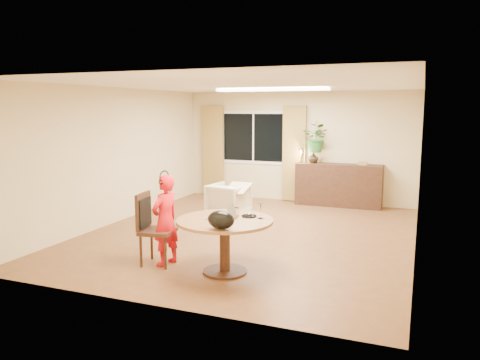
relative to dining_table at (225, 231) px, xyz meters
The scene contains 24 objects.
floor 2.08m from the dining_table, 100.36° to the left, with size 6.50×6.50×0.00m, color brown.
ceiling 2.84m from the dining_table, 100.36° to the left, with size 6.50×6.50×0.00m, color white.
wall_back 5.28m from the dining_table, 93.94° to the left, with size 5.50×5.50×0.00m, color #CCB984.
wall_left 3.75m from the dining_table, 147.67° to the left, with size 6.50×6.50×0.00m, color #CCB984.
wall_right 3.18m from the dining_table, 39.46° to the left, with size 6.50×6.50×0.00m, color #CCB984.
window 5.48m from the dining_table, 105.68° to the left, with size 1.70×0.03×1.30m.
curtain_left 5.73m from the dining_table, 116.10° to the left, with size 0.55×0.08×2.25m, color olive.
curtain_right 5.17m from the dining_table, 94.57° to the left, with size 0.55×0.08×2.25m, color olive.
ceiling_panel 3.75m from the dining_table, 96.48° to the left, with size 2.20×0.35×0.05m, color white.
dining_table is the anchor object (origin of this frame).
dining_chair 1.03m from the dining_table, behind, with size 0.49×0.45×1.03m, color black, non-canonical shape.
child 0.92m from the dining_table, behind, with size 0.31×0.47×1.29m, color red.
laptop 0.29m from the dining_table, 164.03° to the right, with size 0.37×0.25×0.25m, color #B7B7BC, non-canonical shape.
tumbler 0.33m from the dining_table, 73.75° to the left, with size 0.08×0.08×0.12m, color white, non-canonical shape.
wine_glass 0.55m from the dining_table, 26.77° to the left, with size 0.07×0.07×0.21m, color white, non-canonical shape.
pot_lid 0.40m from the dining_table, 46.21° to the left, with size 0.21×0.21×0.03m, color white, non-canonical shape.
handbag 0.58m from the dining_table, 71.80° to the right, with size 0.35×0.20×0.23m, color black, non-canonical shape.
armchair 3.35m from the dining_table, 111.84° to the left, with size 0.73×0.75×0.68m, color #BCB195.
throw 3.18m from the dining_table, 108.50° to the left, with size 0.45×0.55×0.03m, color beige, non-canonical shape.
sideboard 5.03m from the dining_table, 82.19° to the left, with size 1.92×0.47×0.96m, color black.
vase 5.00m from the dining_table, 89.02° to the left, with size 0.24×0.24×0.25m, color black.
bouquet 5.07m from the dining_table, 88.24° to the left, with size 0.59×0.51×0.66m, color #2B6225.
book_stack 5.14m from the dining_table, 76.45° to the left, with size 0.19×0.15×0.08m, color #8D6248, non-canonical shape.
desk_lamp 4.96m from the dining_table, 92.25° to the left, with size 0.14×0.14×0.34m, color black, non-canonical shape.
Camera 1 is at (2.77, -7.56, 2.21)m, focal length 35.00 mm.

